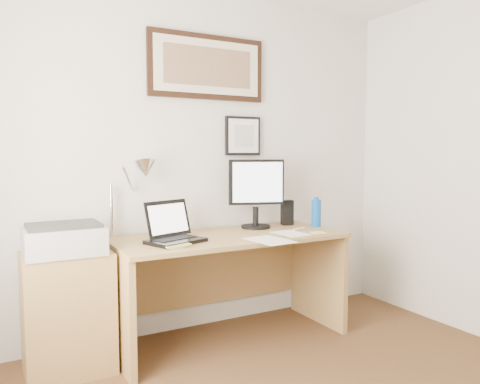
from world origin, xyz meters
TOP-DOWN VIEW (x-y plane):
  - wall_back at (0.00, 2.00)m, footprint 3.50×0.02m
  - side_cabinet at (-0.92, 1.68)m, footprint 0.50×0.40m
  - water_bottle at (0.91, 1.63)m, footprint 0.07×0.07m
  - bottle_cap at (0.91, 1.63)m, footprint 0.04×0.04m
  - speaker at (0.77, 1.82)m, footprint 0.11×0.10m
  - paper_sheet_a at (0.29, 1.33)m, footprint 0.25×0.34m
  - paper_sheet_b at (0.55, 1.46)m, footprint 0.20×0.28m
  - sticky_pad at (0.73, 1.37)m, footprint 0.09×0.09m
  - marker_pen at (0.69, 1.56)m, footprint 0.14×0.06m
  - book at (-0.42, 1.47)m, footprint 0.21×0.26m
  - desk at (0.15, 1.72)m, footprint 1.60×0.70m
  - laptop at (-0.28, 1.60)m, footprint 0.40×0.40m
  - lcd_monitor at (0.47, 1.80)m, footprint 0.41×0.22m
  - printer at (-0.94, 1.64)m, footprint 0.44×0.34m
  - desk_lamp at (-0.41, 1.81)m, footprint 0.29×0.27m
  - picture_large at (0.15, 1.97)m, footprint 0.92×0.04m
  - picture_small at (0.45, 1.97)m, footprint 0.30×0.03m

SIDE VIEW (x-z plane):
  - side_cabinet at x=-0.92m, z-range 0.00..0.73m
  - desk at x=0.15m, z-range 0.14..0.89m
  - paper_sheet_a at x=0.29m, z-range 0.75..0.75m
  - paper_sheet_b at x=0.55m, z-range 0.75..0.75m
  - sticky_pad at x=0.73m, z-range 0.75..0.76m
  - marker_pen at x=0.69m, z-range 0.75..0.77m
  - book at x=-0.42m, z-range 0.75..0.77m
  - laptop at x=-0.28m, z-range 0.68..0.94m
  - printer at x=-0.94m, z-range 0.73..0.91m
  - speaker at x=0.77m, z-range 0.75..0.95m
  - water_bottle at x=0.91m, z-range 0.75..0.96m
  - bottle_cap at x=0.91m, z-range 0.96..0.98m
  - lcd_monitor at x=0.47m, z-range 0.78..1.30m
  - desk_lamp at x=-0.41m, z-range 0.92..1.45m
  - wall_back at x=0.00m, z-range 0.00..2.50m
  - picture_small at x=0.45m, z-range 1.30..1.60m
  - picture_large at x=0.15m, z-range 1.72..2.19m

